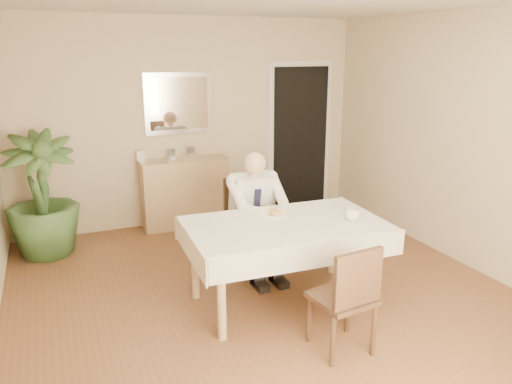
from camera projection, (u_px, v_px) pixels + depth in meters
name	position (u px, v px, depth m)	size (l,w,h in m)	color
room	(272.00, 162.00, 4.14)	(5.00, 5.02, 2.60)	brown
doorway	(300.00, 138.00, 6.98)	(0.96, 0.07, 2.10)	silver
mirror	(179.00, 104.00, 6.20)	(0.86, 0.04, 0.76)	silver
dining_table	(285.00, 232.00, 4.35)	(1.76, 1.08, 0.75)	tan
chair_far	(248.00, 217.00, 5.18)	(0.47, 0.47, 0.93)	#3C2819
chair_near	(348.00, 295.00, 3.62)	(0.45, 0.45, 0.87)	#3C2819
seated_man	(259.00, 210.00, 4.87)	(0.48, 0.72, 1.24)	white
plate	(274.00, 215.00, 4.51)	(0.26, 0.26, 0.02)	white
food	(274.00, 212.00, 4.50)	(0.14, 0.14, 0.06)	olive
knife	(280.00, 214.00, 4.47)	(0.01, 0.01, 0.13)	silver
fork	(272.00, 215.00, 4.44)	(0.01, 0.01, 0.13)	silver
coffee_mug	(352.00, 214.00, 4.39)	(0.13, 0.13, 0.10)	white
sideboard	(185.00, 193.00, 6.37)	(1.09, 0.37, 0.87)	tan
photo_frame_left	(141.00, 156.00, 6.08)	(0.10, 0.02, 0.14)	silver
photo_frame_center	(171.00, 154.00, 6.21)	(0.10, 0.02, 0.14)	silver
photo_frame_right	(191.00, 152.00, 6.34)	(0.10, 0.02, 0.14)	silver
potted_palm	(41.00, 195.00, 5.39)	(0.77, 0.77, 1.37)	#335226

